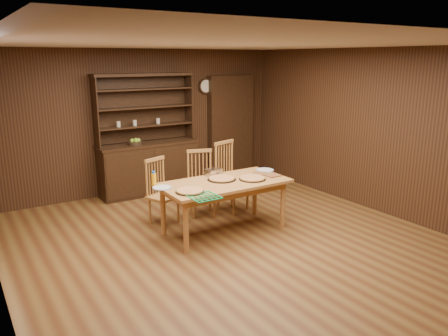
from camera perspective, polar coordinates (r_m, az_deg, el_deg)
floor at (r=5.98m, az=0.91°, el=-9.82°), size 6.00×6.00×0.00m
room_shell at (r=5.53m, az=0.97°, el=5.28°), size 6.00×6.00×6.00m
china_hutch at (r=8.12m, az=-9.86°, el=0.87°), size 1.84×0.52×2.17m
doorway at (r=9.04m, az=0.85°, el=5.36°), size 1.00×0.18×2.10m
wall_clock at (r=8.71m, az=-2.41°, el=10.64°), size 0.30×0.05×0.30m
dining_table at (r=6.15m, az=0.02°, el=-2.55°), size 1.80×0.90×0.75m
chair_left at (r=6.62m, az=-8.36°, el=-2.74°), size 0.52×0.51×0.99m
chair_center at (r=6.93m, az=-3.04°, el=-1.63°), size 0.52×0.51×1.03m
chair_right at (r=7.11m, az=0.64°, el=-0.75°), size 0.57×0.56×1.13m
pizza_left at (r=5.65m, az=-4.48°, el=-3.00°), size 0.37×0.37×0.04m
pizza_right at (r=6.24m, az=3.74°, el=-1.34°), size 0.39×0.39×0.04m
pizza_center at (r=6.21m, az=-0.31°, el=-1.39°), size 0.41×0.41×0.04m
cooling_rack at (r=5.45m, az=-2.61°, el=-3.75°), size 0.44×0.44×0.02m
plate_left at (r=5.87m, az=-8.10°, el=-2.55°), size 0.26×0.26×0.02m
plate_right at (r=6.74m, az=5.36°, el=-0.27°), size 0.28×0.28×0.02m
foil_dish at (r=6.45m, az=-1.43°, el=-0.52°), size 0.26×0.20×0.09m
juice_bottle at (r=5.97m, az=-9.15°, el=-1.45°), size 0.07×0.07×0.21m
pot_holder_a at (r=6.46m, az=6.32°, el=-0.94°), size 0.21×0.21×0.02m
pot_holder_b at (r=6.54m, az=4.64°, el=-0.72°), size 0.28×0.28×0.02m
fruit_bowl at (r=7.88m, az=-11.54°, el=3.30°), size 0.26×0.26×0.12m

